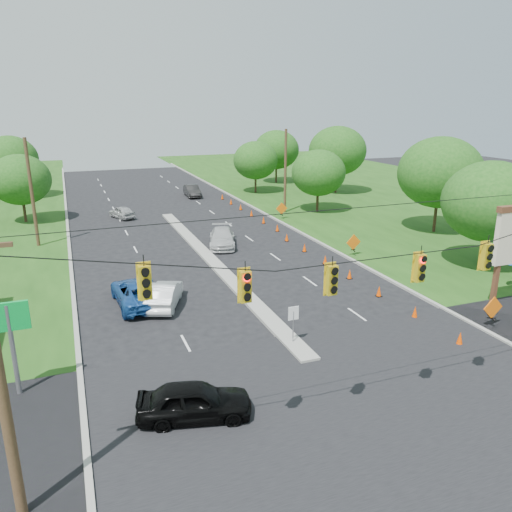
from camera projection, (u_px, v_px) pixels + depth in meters
name	position (u px, v px, depth m)	size (l,w,h in m)	color
ground	(357.00, 410.00, 19.65)	(160.00, 160.00, 0.00)	black
cross_street	(357.00, 410.00, 19.65)	(160.00, 14.00, 0.02)	black
curb_left	(69.00, 243.00, 42.99)	(0.25, 110.00, 0.16)	gray
curb_right	(283.00, 224.00, 49.88)	(0.25, 110.00, 0.16)	gray
median	(211.00, 260.00, 38.40)	(1.00, 34.00, 0.18)	gray
median_sign	(293.00, 318.00, 24.58)	(0.55, 0.06, 2.05)	gray
signal_span	(380.00, 303.00, 17.28)	(25.60, 0.32, 9.00)	#422D1C
utility_pole_far_left	(32.00, 193.00, 40.85)	(0.28, 0.28, 9.00)	#422D1C
utility_pole_far_right	(285.00, 172.00, 53.85)	(0.28, 0.28, 9.00)	#422D1C
cone_0	(460.00, 338.00, 24.88)	(0.32, 0.32, 0.70)	#FD4500
cone_1	(415.00, 312.00, 28.01)	(0.32, 0.32, 0.70)	#FD4500
cone_2	(379.00, 291.00, 31.13)	(0.32, 0.32, 0.70)	#FD4500
cone_3	(350.00, 274.00, 34.26)	(0.32, 0.32, 0.70)	#FD4500
cone_4	(325.00, 260.00, 37.38)	(0.32, 0.32, 0.70)	#FD4500
cone_5	(305.00, 248.00, 40.51)	(0.32, 0.32, 0.70)	#FD4500
cone_6	(287.00, 237.00, 43.63)	(0.32, 0.32, 0.70)	#FD4500
cone_7	(277.00, 228.00, 46.96)	(0.32, 0.32, 0.70)	#FD4500
cone_8	(264.00, 220.00, 50.09)	(0.32, 0.32, 0.70)	#FD4500
cone_9	(251.00, 213.00, 53.21)	(0.32, 0.32, 0.70)	#FD4500
cone_10	(241.00, 207.00, 56.34)	(0.32, 0.32, 0.70)	#FD4500
cone_11	(231.00, 202.00, 59.47)	(0.32, 0.32, 0.70)	#FD4500
cone_12	(222.00, 197.00, 62.59)	(0.32, 0.32, 0.70)	#FD4500
work_sign_0	(493.00, 309.00, 26.58)	(1.27, 0.58, 1.37)	black
work_sign_1	(353.00, 243.00, 39.09)	(1.27, 0.58, 1.37)	black
work_sign_2	(282.00, 209.00, 51.59)	(1.27, 0.58, 1.37)	black
tree_5	(20.00, 180.00, 49.32)	(5.88, 5.88, 6.86)	black
tree_6	(10.00, 159.00, 61.85)	(6.72, 6.72, 7.84)	black
tree_7	(491.00, 202.00, 35.05)	(6.72, 6.72, 7.84)	black
tree_8	(440.00, 172.00, 45.16)	(7.56, 7.56, 8.82)	black
tree_9	(318.00, 173.00, 54.19)	(5.88, 5.88, 6.86)	black
tree_10	(337.00, 151.00, 65.49)	(7.56, 7.56, 8.82)	black
tree_11	(276.00, 150.00, 74.13)	(6.72, 6.72, 7.84)	black
tree_12	(256.00, 160.00, 66.01)	(5.88, 5.88, 6.86)	black
black_sedan	(194.00, 401.00, 18.94)	(1.76, 4.37, 1.49)	black
white_sedan	(164.00, 294.00, 29.55)	(1.55, 4.44, 1.46)	white
blue_pickup	(138.00, 292.00, 29.81)	(2.54, 5.52, 1.53)	#1B4A93
silver_car_far	(222.00, 238.00, 41.97)	(2.07, 5.10, 1.48)	beige
silver_car_oncoming	(122.00, 212.00, 52.28)	(1.51, 3.76, 1.28)	#A7A7A7
dark_car_receding	(192.00, 191.00, 64.32)	(1.59, 4.56, 1.50)	black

